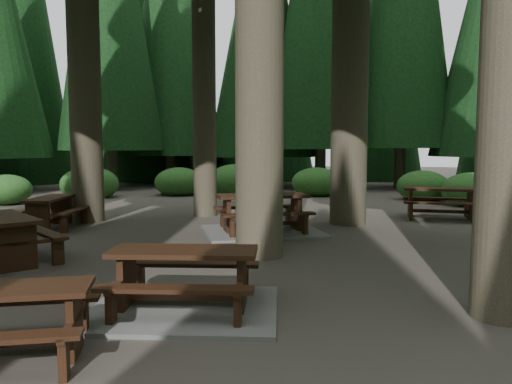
% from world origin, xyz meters
% --- Properties ---
extents(ground, '(80.00, 80.00, 0.00)m').
position_xyz_m(ground, '(0.00, 0.00, 0.00)').
color(ground, '#4E4740').
rests_on(ground, ground).
extents(picnic_table_a, '(2.37, 2.04, 0.74)m').
position_xyz_m(picnic_table_a, '(0.40, -2.87, 0.24)').
color(picnic_table_a, gray).
rests_on(picnic_table_a, ground).
extents(picnic_table_b, '(1.65, 1.92, 0.74)m').
position_xyz_m(picnic_table_b, '(-4.55, 2.33, 0.49)').
color(picnic_table_b, black).
rests_on(picnic_table_b, ground).
extents(picnic_table_c, '(3.13, 2.89, 0.86)m').
position_xyz_m(picnic_table_c, '(0.48, 2.57, 0.30)').
color(picnic_table_c, gray).
rests_on(picnic_table_c, ground).
extents(picnic_table_d, '(2.02, 1.70, 0.82)m').
position_xyz_m(picnic_table_d, '(4.85, 5.54, 0.54)').
color(picnic_table_d, black).
rests_on(picnic_table_d, ground).
extents(picnic_table_e, '(1.87, 1.68, 0.67)m').
position_xyz_m(picnic_table_e, '(-0.81, -4.43, 0.44)').
color(picnic_table_e, black).
rests_on(picnic_table_e, ground).
extents(picnic_table_f, '(2.33, 2.28, 0.79)m').
position_xyz_m(picnic_table_f, '(-3.28, -1.03, 0.52)').
color(picnic_table_f, black).
rests_on(picnic_table_f, ground).
extents(shrub_ring, '(23.86, 24.64, 1.49)m').
position_xyz_m(shrub_ring, '(0.70, 0.75, 0.40)').
color(shrub_ring, '#245B1F').
rests_on(shrub_ring, ground).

